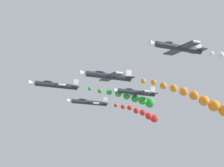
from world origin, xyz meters
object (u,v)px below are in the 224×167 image
object	(u,v)px
airplane_lead	(56,85)
airplane_right_inner	(89,102)
airplane_left_inner	(108,76)
airplane_left_outer	(136,92)
airplane_right_outer	(178,48)

from	to	relation	value
airplane_lead	airplane_right_inner	size ratio (longest dim) A/B	1.00
airplane_left_inner	airplane_lead	bearing A→B (deg)	41.01
airplane_right_inner	airplane_left_outer	size ratio (longest dim) A/B	1.00
airplane_right_inner	airplane_right_outer	xyz separation A→B (m)	(-28.83, -8.13, 3.49)
airplane_left_inner	airplane_left_outer	xyz separation A→B (m)	(9.31, -10.14, 0.42)
airplane_left_inner	airplane_right_inner	xyz separation A→B (m)	(18.89, -1.45, -0.37)
airplane_lead	airplane_left_inner	xyz separation A→B (m)	(-9.65, -8.39, -0.20)
airplane_right_inner	airplane_left_outer	world-z (taller)	airplane_left_outer
airplane_left_inner	airplane_left_outer	size ratio (longest dim) A/B	1.00
airplane_lead	airplane_left_inner	bearing A→B (deg)	-138.99
airplane_lead	airplane_left_outer	distance (m)	18.54
airplane_right_inner	airplane_right_outer	bearing A→B (deg)	-164.26
airplane_left_outer	airplane_left_inner	bearing A→B (deg)	132.55
airplane_lead	airplane_left_inner	distance (m)	12.79
airplane_right_inner	airplane_left_outer	distance (m)	12.96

